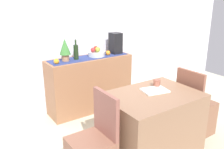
# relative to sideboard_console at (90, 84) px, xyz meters

# --- Properties ---
(ground_plane) EXTENTS (6.40, 6.40, 0.02)m
(ground_plane) POSITION_rel_sideboard_console_xyz_m (0.10, -0.92, -0.44)
(ground_plane) COLOR beige
(ground_plane) RESTS_ON ground
(room_wall_rear) EXTENTS (6.40, 0.06, 2.70)m
(room_wall_rear) POSITION_rel_sideboard_console_xyz_m (0.10, 0.26, 0.92)
(room_wall_rear) COLOR silver
(room_wall_rear) RESTS_ON ground
(sideboard_console) EXTENTS (1.33, 0.42, 0.86)m
(sideboard_console) POSITION_rel_sideboard_console_xyz_m (0.00, 0.00, 0.00)
(sideboard_console) COLOR #956344
(sideboard_console) RESTS_ON ground
(table_runner) EXTENTS (1.25, 0.32, 0.01)m
(table_runner) POSITION_rel_sideboard_console_xyz_m (0.00, 0.00, 0.43)
(table_runner) COLOR navy
(table_runner) RESTS_ON sideboard_console
(fruit_bowl) EXTENTS (0.26, 0.26, 0.07)m
(fruit_bowl) POSITION_rel_sideboard_console_xyz_m (0.13, 0.00, 0.47)
(fruit_bowl) COLOR silver
(fruit_bowl) RESTS_ON table_runner
(apple_upper) EXTENTS (0.08, 0.08, 0.08)m
(apple_upper) POSITION_rel_sideboard_console_xyz_m (0.15, 0.05, 0.54)
(apple_upper) COLOR red
(apple_upper) RESTS_ON fruit_bowl
(apple_center) EXTENTS (0.07, 0.07, 0.07)m
(apple_center) POSITION_rel_sideboard_console_xyz_m (0.06, -0.00, 0.54)
(apple_center) COLOR #A72B2E
(apple_center) RESTS_ON fruit_bowl
(apple_rear) EXTENTS (0.08, 0.08, 0.08)m
(apple_rear) POSITION_rel_sideboard_console_xyz_m (0.13, -0.04, 0.54)
(apple_rear) COLOR #90A032
(apple_rear) RESTS_ON fruit_bowl
(wine_bottle) EXTENTS (0.07, 0.07, 0.30)m
(wine_bottle) POSITION_rel_sideboard_console_xyz_m (-0.22, 0.00, 0.54)
(wine_bottle) COLOR #1D3017
(wine_bottle) RESTS_ON sideboard_console
(coffee_maker) EXTENTS (0.16, 0.18, 0.34)m
(coffee_maker) POSITION_rel_sideboard_console_xyz_m (0.49, 0.00, 0.60)
(coffee_maker) COLOR black
(coffee_maker) RESTS_ON sideboard_console
(potted_plant) EXTENTS (0.16, 0.16, 0.33)m
(potted_plant) POSITION_rel_sideboard_console_xyz_m (-0.39, 0.00, 0.62)
(potted_plant) COLOR #A77652
(potted_plant) RESTS_ON sideboard_console
(orange_loose_end) EXTENTS (0.08, 0.08, 0.08)m
(orange_loose_end) POSITION_rel_sideboard_console_xyz_m (-0.55, -0.06, 0.47)
(orange_loose_end) COLOR orange
(orange_loose_end) RESTS_ON sideboard_console
(orange_loose_mid) EXTENTS (0.08, 0.08, 0.08)m
(orange_loose_mid) POSITION_rel_sideboard_console_xyz_m (0.32, -0.03, 0.47)
(orange_loose_mid) COLOR orange
(orange_loose_mid) RESTS_ON sideboard_console
(dining_table) EXTENTS (1.03, 0.74, 0.74)m
(dining_table) POSITION_rel_sideboard_console_xyz_m (0.01, -1.41, -0.06)
(dining_table) COLOR #8C6449
(dining_table) RESTS_ON ground
(open_book) EXTENTS (0.32, 0.26, 0.02)m
(open_book) POSITION_rel_sideboard_console_xyz_m (0.09, -1.36, 0.32)
(open_book) COLOR white
(open_book) RESTS_ON dining_table
(coffee_cup) EXTENTS (0.08, 0.08, 0.09)m
(coffee_cup) POSITION_rel_sideboard_console_xyz_m (0.19, -1.28, 0.36)
(coffee_cup) COLOR brown
(coffee_cup) RESTS_ON dining_table
(chair_by_corner) EXTENTS (0.41, 0.41, 0.90)m
(chair_by_corner) POSITION_rel_sideboard_console_xyz_m (0.79, -1.41, -0.16)
(chair_by_corner) COLOR brown
(chair_by_corner) RESTS_ON ground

